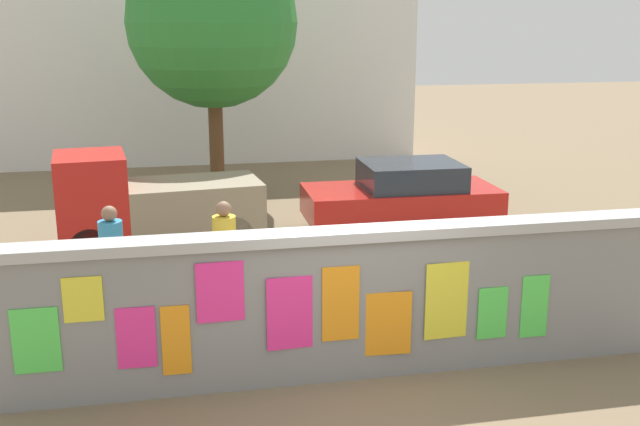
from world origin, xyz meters
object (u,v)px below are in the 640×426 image
car_parked (403,196)px  motorcycle (346,283)px  bicycle_near (172,325)px  person_walking (112,249)px  tree_roadside (212,23)px  person_bystander (225,244)px  auto_rickshaw_truck (149,203)px

car_parked → motorcycle: 4.50m
motorcycle → bicycle_near: bicycle_near is taller
car_parked → person_walking: size_ratio=2.36×
bicycle_near → tree_roadside: (1.18, 8.51, 3.68)m
car_parked → person_bystander: 5.12m
person_bystander → tree_roadside: size_ratio=0.27×
car_parked → person_walking: person_walking is taller
car_parked → person_walking: bearing=-147.9°
person_walking → tree_roadside: size_ratio=0.27×
person_bystander → tree_roadside: 7.79m
car_parked → person_walking: 6.36m
person_bystander → car_parked: bearing=42.1°
auto_rickshaw_truck → car_parked: size_ratio=0.98×
person_walking → person_bystander: bearing=-1.9°
motorcycle → person_bystander: person_bystander is taller
bicycle_near → person_bystander: 1.69m
car_parked → tree_roadside: (-3.42, 3.72, 3.32)m
car_parked → motorcycle: size_ratio=2.01×
motorcycle → tree_roadside: tree_roadside is taller
auto_rickshaw_truck → tree_roadside: (1.50, 4.04, 3.15)m
motorcycle → auto_rickshaw_truck: bearing=127.5°
motorcycle → tree_roadside: 8.59m
car_parked → bicycle_near: 6.65m
motorcycle → car_parked: bearing=62.0°
motorcycle → person_walking: (-3.27, 0.59, 0.52)m
person_bystander → bicycle_near: bearing=-120.5°
tree_roadside → person_walking: bearing=-105.5°
car_parked → auto_rickshaw_truck: bearing=-176.4°
person_walking → tree_roadside: (1.97, 7.10, 3.06)m
auto_rickshaw_truck → motorcycle: (2.80, -3.66, -0.44)m
person_walking → person_bystander: size_ratio=1.00×
car_parked → motorcycle: (-2.11, -3.97, -0.27)m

